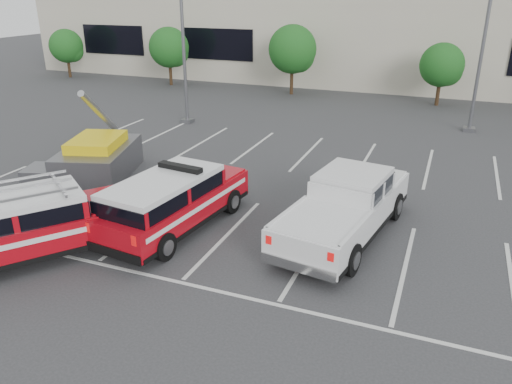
# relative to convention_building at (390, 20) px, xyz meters

# --- Properties ---
(ground) EXTENTS (120.00, 120.00, 0.00)m
(ground) POSITION_rel_convention_building_xyz_m (-0.18, -31.86, -4.72)
(ground) COLOR #313133
(ground) RESTS_ON ground
(stall_markings) EXTENTS (23.00, 15.00, 0.01)m
(stall_markings) POSITION_rel_convention_building_xyz_m (-0.18, -27.36, -4.71)
(stall_markings) COLOR silver
(stall_markings) RESTS_ON ground
(convention_building) EXTENTS (60.00, 16.99, 13.20)m
(convention_building) POSITION_rel_convention_building_xyz_m (0.00, 0.00, 0.00)
(convention_building) COLOR beige
(convention_building) RESTS_ON ground
(tree_far_left) EXTENTS (2.77, 2.77, 3.99)m
(tree_far_left) POSITION_rel_convention_building_xyz_m (-25.09, -9.82, -2.22)
(tree_far_left) COLOR #3F2B19
(tree_far_left) RESTS_ON ground
(tree_left) EXTENTS (3.07, 3.07, 4.42)m
(tree_left) POSITION_rel_convention_building_xyz_m (-15.09, -9.82, -1.95)
(tree_left) COLOR #3F2B19
(tree_left) RESTS_ON ground
(tree_mid_left) EXTENTS (3.37, 3.37, 4.85)m
(tree_mid_left) POSITION_rel_convention_building_xyz_m (-5.09, -9.82, -1.68)
(tree_mid_left) COLOR #3F2B19
(tree_mid_left) RESTS_ON ground
(tree_mid_right) EXTENTS (2.77, 2.77, 3.99)m
(tree_mid_right) POSITION_rel_convention_building_xyz_m (4.91, -9.82, -2.22)
(tree_mid_right) COLOR #3F2B19
(tree_mid_right) RESTS_ON ground
(light_pole_left) EXTENTS (0.90, 0.60, 10.24)m
(light_pole_left) POSITION_rel_convention_building_xyz_m (-8.18, -19.86, 0.47)
(light_pole_left) COLOR #59595E
(light_pole_left) RESTS_ON ground
(light_pole_mid) EXTENTS (0.90, 0.60, 10.24)m
(light_pole_mid) POSITION_rel_convention_building_xyz_m (6.82, -15.86, 0.47)
(light_pole_mid) COLOR #59595E
(light_pole_mid) RESTS_ON ground
(fire_chief_suv) EXTENTS (2.74, 5.93, 2.01)m
(fire_chief_suv) POSITION_rel_convention_building_xyz_m (-1.94, -31.99, -3.90)
(fire_chief_suv) COLOR #A60812
(fire_chief_suv) RESTS_ON ground
(white_pickup) EXTENTS (3.15, 6.60, 1.95)m
(white_pickup) POSITION_rel_convention_building_xyz_m (3.20, -30.43, -3.94)
(white_pickup) COLOR silver
(white_pickup) RESTS_ON ground
(ladder_suv) EXTENTS (5.01, 5.68, 2.16)m
(ladder_suv) POSITION_rel_convention_building_xyz_m (-4.76, -35.00, -3.85)
(ladder_suv) COLOR #A60812
(ladder_suv) RESTS_ON ground
(utility_rig) EXTENTS (3.82, 4.92, 3.66)m
(utility_rig) POSITION_rel_convention_building_xyz_m (-7.39, -28.96, -3.99)
(utility_rig) COLOR #59595E
(utility_rig) RESTS_ON ground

